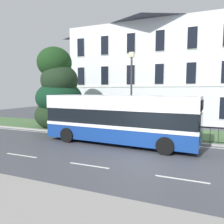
{
  "coord_description": "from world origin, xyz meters",
  "views": [
    {
      "loc": [
        2.51,
        -10.09,
        3.38
      ],
      "look_at": [
        -3.26,
        4.03,
        1.84
      ],
      "focal_mm": 34.33,
      "sensor_mm": 36.0,
      "label": 1
    }
  ],
  "objects_px": {
    "georgian_townhouse": "(153,68)",
    "single_decker_bus": "(119,118)",
    "evergreen_tree": "(58,95)",
    "street_lamp_post": "(131,87)"
  },
  "relations": [
    {
      "from": "georgian_townhouse",
      "to": "evergreen_tree",
      "type": "height_order",
      "value": "georgian_townhouse"
    },
    {
      "from": "evergreen_tree",
      "to": "single_decker_bus",
      "type": "distance_m",
      "value": 7.94
    },
    {
      "from": "georgian_townhouse",
      "to": "single_decker_bus",
      "type": "distance_m",
      "value": 13.15
    },
    {
      "from": "single_decker_bus",
      "to": "georgian_townhouse",
      "type": "bearing_deg",
      "value": 95.49
    },
    {
      "from": "georgian_townhouse",
      "to": "street_lamp_post",
      "type": "relative_size",
      "value": 2.9
    },
    {
      "from": "street_lamp_post",
      "to": "georgian_townhouse",
      "type": "bearing_deg",
      "value": 92.27
    },
    {
      "from": "evergreen_tree",
      "to": "single_decker_bus",
      "type": "relative_size",
      "value": 0.76
    },
    {
      "from": "single_decker_bus",
      "to": "evergreen_tree",
      "type": "bearing_deg",
      "value": 158.25
    },
    {
      "from": "georgian_townhouse",
      "to": "street_lamp_post",
      "type": "bearing_deg",
      "value": -87.73
    },
    {
      "from": "evergreen_tree",
      "to": "georgian_townhouse",
      "type": "bearing_deg",
      "value": 53.84
    }
  ]
}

